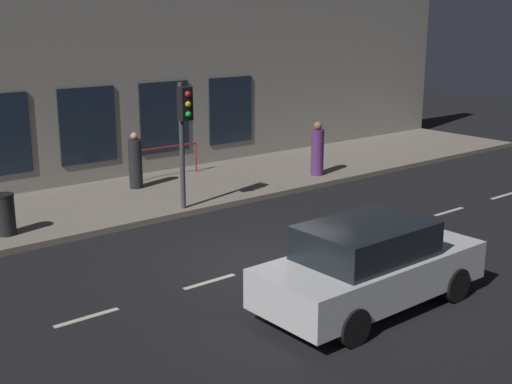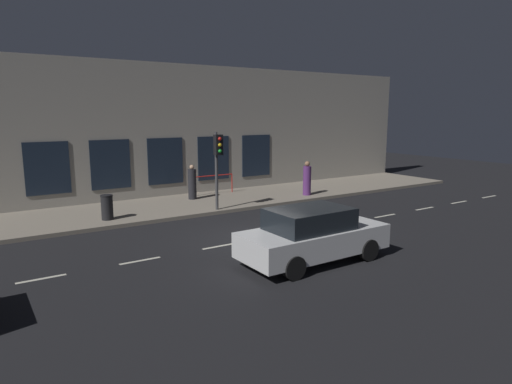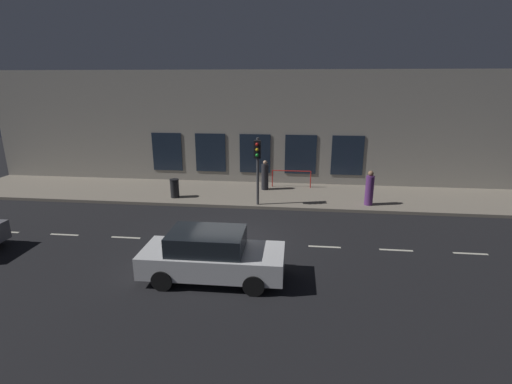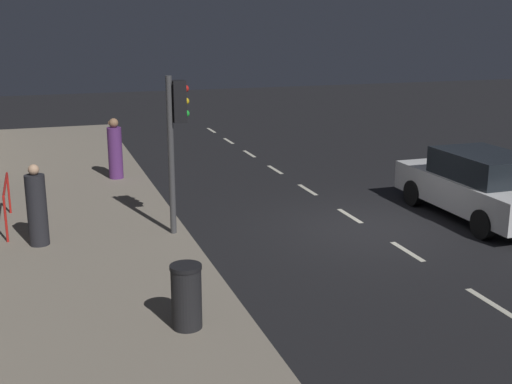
# 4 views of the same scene
# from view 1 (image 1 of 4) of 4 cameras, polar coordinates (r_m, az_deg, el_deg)

# --- Properties ---
(ground_plane) EXTENTS (60.00, 60.00, 0.00)m
(ground_plane) POSITION_cam_1_polar(r_m,az_deg,el_deg) (14.42, 1.33, -6.00)
(ground_plane) COLOR black
(sidewalk) EXTENTS (4.50, 32.00, 0.15)m
(sidewalk) POSITION_cam_1_polar(r_m,az_deg,el_deg) (19.35, -10.73, -0.62)
(sidewalk) COLOR gray
(sidewalk) RESTS_ON ground
(building_facade) EXTENTS (0.65, 32.00, 6.58)m
(building_facade) POSITION_cam_1_polar(r_m,az_deg,el_deg) (21.06, -14.52, 9.28)
(building_facade) COLOR gray
(building_facade) RESTS_ON ground
(lane_centre_line) EXTENTS (0.12, 27.20, 0.01)m
(lane_centre_line) POSITION_cam_1_polar(r_m,az_deg,el_deg) (15.05, 4.24, -5.13)
(lane_centre_line) COLOR beige
(lane_centre_line) RESTS_ON ground
(traffic_light) EXTENTS (0.47, 0.32, 3.29)m
(traffic_light) POSITION_cam_1_polar(r_m,az_deg,el_deg) (17.42, -6.05, 5.93)
(traffic_light) COLOR #424244
(traffic_light) RESTS_ON sidewalk
(parked_car_0) EXTENTS (1.90, 4.41, 1.58)m
(parked_car_0) POSITION_cam_1_polar(r_m,az_deg,el_deg) (12.26, 9.50, -6.06)
(parked_car_0) COLOR silver
(parked_car_0) RESTS_ON ground
(pedestrian_0) EXTENTS (0.46, 0.46, 1.64)m
(pedestrian_0) POSITION_cam_1_polar(r_m,az_deg,el_deg) (20.14, -10.06, 2.43)
(pedestrian_0) COLOR #232328
(pedestrian_0) RESTS_ON sidewalk
(pedestrian_1) EXTENTS (0.54, 0.54, 1.70)m
(pedestrian_1) POSITION_cam_1_polar(r_m,az_deg,el_deg) (21.53, 5.17, 3.47)
(pedestrian_1) COLOR #5B2D70
(pedestrian_1) RESTS_ON sidewalk
(trash_bin) EXTENTS (0.47, 0.47, 0.97)m
(trash_bin) POSITION_cam_1_polar(r_m,az_deg,el_deg) (16.66, -20.26, -1.77)
(trash_bin) COLOR black
(trash_bin) RESTS_ON sidewalk
(red_railing) EXTENTS (0.05, 2.21, 0.97)m
(red_railing) POSITION_cam_1_polar(r_m,az_deg,el_deg) (21.38, -7.46, 3.17)
(red_railing) COLOR red
(red_railing) RESTS_ON sidewalk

